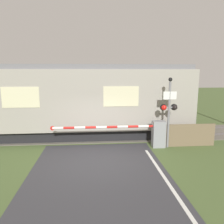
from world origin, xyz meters
TOP-DOWN VIEW (x-y plane):
  - ground_plane at (0.00, 0.00)m, footprint 80.00×80.00m
  - track_bed at (0.00, 3.80)m, footprint 36.00×3.20m
  - train at (-3.59, 3.80)m, footprint 17.41×3.18m
  - crossing_barrier at (2.55, 1.48)m, footprint 5.36×0.44m
  - signal_post at (3.35, 1.39)m, footprint 0.82×0.26m
  - roadside_fence at (4.48, 1.45)m, footprint 2.45×0.06m

SIDE VIEW (x-z plane):
  - ground_plane at x=0.00m, z-range 0.00..0.00m
  - track_bed at x=0.00m, z-range -0.04..0.09m
  - roadside_fence at x=4.48m, z-range 0.00..1.10m
  - crossing_barrier at x=2.55m, z-range 0.06..1.34m
  - signal_post at x=3.35m, z-range 0.24..3.55m
  - train at x=-3.59m, z-range 0.05..3.98m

